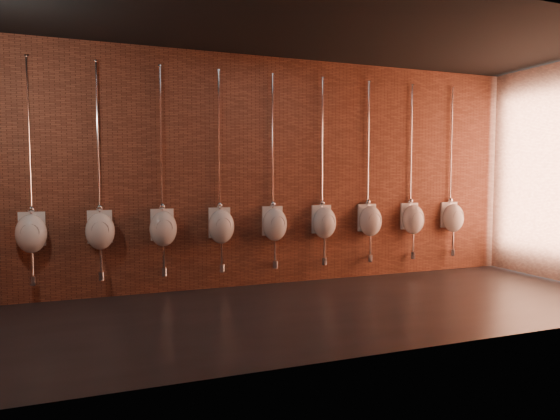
{
  "coord_description": "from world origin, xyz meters",
  "views": [
    {
      "loc": [
        -2.14,
        -5.15,
        1.55
      ],
      "look_at": [
        0.14,
        0.9,
        1.1
      ],
      "focal_mm": 32.0,
      "sensor_mm": 36.0,
      "label": 1
    }
  ],
  "objects_px": {
    "urinal_4": "(275,223)",
    "urinal_8": "(453,217)",
    "urinal_0": "(31,232)",
    "urinal_3": "(221,225)",
    "urinal_5": "(324,221)",
    "urinal_1": "(100,230)",
    "urinal_2": "(163,227)",
    "urinal_6": "(370,220)",
    "urinal_7": "(413,218)"
  },
  "relations": [
    {
      "from": "urinal_5",
      "to": "urinal_8",
      "type": "height_order",
      "value": "same"
    },
    {
      "from": "urinal_0",
      "to": "urinal_3",
      "type": "bearing_deg",
      "value": 0.0
    },
    {
      "from": "urinal_3",
      "to": "urinal_6",
      "type": "distance_m",
      "value": 2.3
    },
    {
      "from": "urinal_1",
      "to": "urinal_2",
      "type": "distance_m",
      "value": 0.77
    },
    {
      "from": "urinal_2",
      "to": "urinal_8",
      "type": "xyz_separation_m",
      "value": [
        4.61,
        0.0,
        0.0
      ]
    },
    {
      "from": "urinal_4",
      "to": "urinal_8",
      "type": "bearing_deg",
      "value": 0.0
    },
    {
      "from": "urinal_0",
      "to": "urinal_6",
      "type": "distance_m",
      "value": 4.61
    },
    {
      "from": "urinal_0",
      "to": "urinal_1",
      "type": "bearing_deg",
      "value": 0.0
    },
    {
      "from": "urinal_1",
      "to": "urinal_8",
      "type": "distance_m",
      "value": 5.37
    },
    {
      "from": "urinal_5",
      "to": "urinal_4",
      "type": "bearing_deg",
      "value": 180.0
    },
    {
      "from": "urinal_1",
      "to": "urinal_2",
      "type": "bearing_deg",
      "value": 0.0
    },
    {
      "from": "urinal_2",
      "to": "urinal_4",
      "type": "relative_size",
      "value": 1.0
    },
    {
      "from": "urinal_6",
      "to": "urinal_5",
      "type": "bearing_deg",
      "value": 180.0
    },
    {
      "from": "urinal_0",
      "to": "urinal_2",
      "type": "bearing_deg",
      "value": 0.0
    },
    {
      "from": "urinal_3",
      "to": "urinal_8",
      "type": "xyz_separation_m",
      "value": [
        3.84,
        0.0,
        0.0
      ]
    },
    {
      "from": "urinal_2",
      "to": "urinal_7",
      "type": "xyz_separation_m",
      "value": [
        3.84,
        0.0,
        0.0
      ]
    },
    {
      "from": "urinal_1",
      "to": "urinal_4",
      "type": "height_order",
      "value": "same"
    },
    {
      "from": "urinal_4",
      "to": "urinal_6",
      "type": "bearing_deg",
      "value": 0.0
    },
    {
      "from": "urinal_2",
      "to": "urinal_6",
      "type": "relative_size",
      "value": 1.0
    },
    {
      "from": "urinal_0",
      "to": "urinal_6",
      "type": "xyz_separation_m",
      "value": [
        4.61,
        0.0,
        0.0
      ]
    },
    {
      "from": "urinal_3",
      "to": "urinal_6",
      "type": "bearing_deg",
      "value": 0.0
    },
    {
      "from": "urinal_5",
      "to": "urinal_6",
      "type": "relative_size",
      "value": 1.0
    },
    {
      "from": "urinal_5",
      "to": "urinal_6",
      "type": "bearing_deg",
      "value": 0.0
    },
    {
      "from": "urinal_4",
      "to": "urinal_6",
      "type": "distance_m",
      "value": 1.54
    },
    {
      "from": "urinal_3",
      "to": "urinal_0",
      "type": "bearing_deg",
      "value": 180.0
    },
    {
      "from": "urinal_1",
      "to": "urinal_7",
      "type": "height_order",
      "value": "same"
    },
    {
      "from": "urinal_3",
      "to": "urinal_5",
      "type": "xyz_separation_m",
      "value": [
        1.54,
        0.0,
        0.0
      ]
    },
    {
      "from": "urinal_7",
      "to": "urinal_6",
      "type": "bearing_deg",
      "value": 180.0
    },
    {
      "from": "urinal_4",
      "to": "urinal_6",
      "type": "xyz_separation_m",
      "value": [
        1.54,
        0.0,
        0.0
      ]
    },
    {
      "from": "urinal_5",
      "to": "urinal_0",
      "type": "bearing_deg",
      "value": 180.0
    },
    {
      "from": "urinal_1",
      "to": "urinal_3",
      "type": "height_order",
      "value": "same"
    },
    {
      "from": "urinal_2",
      "to": "urinal_3",
      "type": "distance_m",
      "value": 0.77
    },
    {
      "from": "urinal_0",
      "to": "urinal_5",
      "type": "distance_m",
      "value": 3.84
    },
    {
      "from": "urinal_2",
      "to": "urinal_5",
      "type": "bearing_deg",
      "value": 0.0
    },
    {
      "from": "urinal_0",
      "to": "urinal_1",
      "type": "xyz_separation_m",
      "value": [
        0.77,
        0.0,
        0.0
      ]
    },
    {
      "from": "urinal_5",
      "to": "urinal_6",
      "type": "xyz_separation_m",
      "value": [
        0.77,
        0.0,
        0.0
      ]
    },
    {
      "from": "urinal_2",
      "to": "urinal_8",
      "type": "bearing_deg",
      "value": 0.0
    },
    {
      "from": "urinal_7",
      "to": "urinal_1",
      "type": "bearing_deg",
      "value": 180.0
    },
    {
      "from": "urinal_0",
      "to": "urinal_5",
      "type": "height_order",
      "value": "same"
    },
    {
      "from": "urinal_6",
      "to": "urinal_7",
      "type": "height_order",
      "value": "same"
    },
    {
      "from": "urinal_0",
      "to": "urinal_8",
      "type": "bearing_deg",
      "value": 0.0
    },
    {
      "from": "urinal_0",
      "to": "urinal_8",
      "type": "xyz_separation_m",
      "value": [
        6.14,
        0.0,
        0.0
      ]
    },
    {
      "from": "urinal_7",
      "to": "urinal_3",
      "type": "bearing_deg",
      "value": 180.0
    },
    {
      "from": "urinal_4",
      "to": "urinal_3",
      "type": "bearing_deg",
      "value": 180.0
    },
    {
      "from": "urinal_1",
      "to": "urinal_7",
      "type": "distance_m",
      "value": 4.61
    },
    {
      "from": "urinal_5",
      "to": "urinal_7",
      "type": "height_order",
      "value": "same"
    },
    {
      "from": "urinal_8",
      "to": "urinal_7",
      "type": "bearing_deg",
      "value": 180.0
    },
    {
      "from": "urinal_3",
      "to": "urinal_8",
      "type": "distance_m",
      "value": 3.84
    },
    {
      "from": "urinal_0",
      "to": "urinal_6",
      "type": "relative_size",
      "value": 1.0
    },
    {
      "from": "urinal_1",
      "to": "urinal_6",
      "type": "relative_size",
      "value": 1.0
    }
  ]
}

